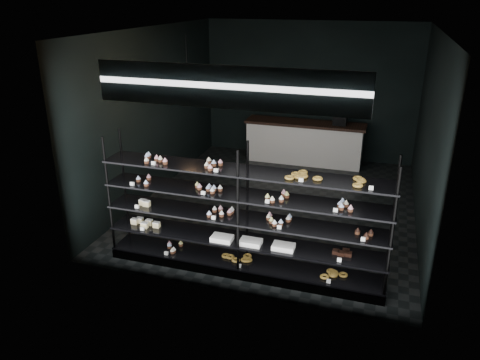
{
  "coord_description": "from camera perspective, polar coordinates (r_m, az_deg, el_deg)",
  "views": [
    {
      "loc": [
        1.79,
        -8.02,
        3.75
      ],
      "look_at": [
        -0.16,
        -1.9,
        1.19
      ],
      "focal_mm": 35.0,
      "sensor_mm": 36.0,
      "label": 1
    }
  ],
  "objects": [
    {
      "name": "room",
      "position": [
        8.49,
        4.93,
        7.02
      ],
      "size": [
        5.01,
        6.01,
        3.2
      ],
      "color": "black",
      "rests_on": "ground"
    },
    {
      "name": "display_shelf",
      "position": [
        6.62,
        0.11,
        -6.36
      ],
      "size": [
        4.0,
        0.5,
        1.91
      ],
      "color": "black",
      "rests_on": "room"
    },
    {
      "name": "signage",
      "position": [
        5.48,
        -1.73,
        11.25
      ],
      "size": [
        3.3,
        0.05,
        0.5
      ],
      "color": "#0C1C3D",
      "rests_on": "room"
    },
    {
      "name": "pendant_lamp",
      "position": [
        7.5,
        -6.41,
        11.67
      ],
      "size": [
        0.33,
        0.33,
        0.89
      ],
      "color": "black",
      "rests_on": "room"
    },
    {
      "name": "service_counter",
      "position": [
        11.14,
        7.89,
        4.62
      ],
      "size": [
        2.77,
        0.65,
        1.23
      ],
      "color": "silver",
      "rests_on": "room"
    }
  ]
}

